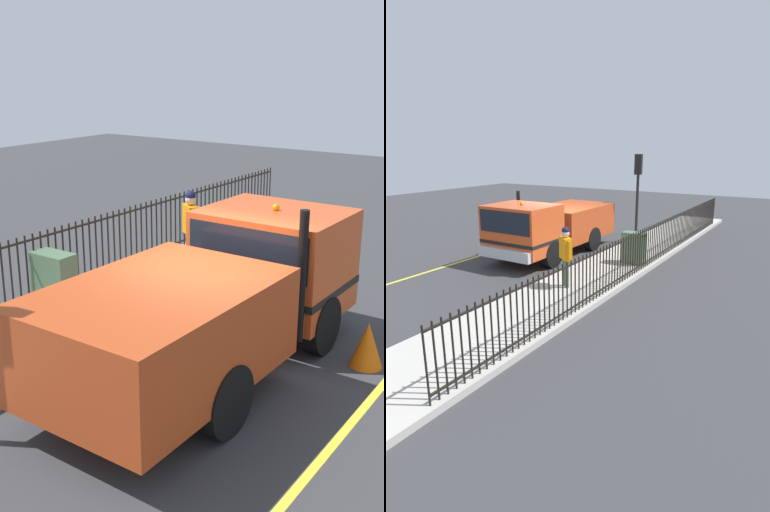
% 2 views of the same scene
% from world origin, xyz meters
% --- Properties ---
extents(ground_plane, '(47.54, 47.54, 0.00)m').
position_xyz_m(ground_plane, '(0.00, 0.00, 0.00)').
color(ground_plane, '#38383A').
rests_on(ground_plane, ground).
extents(sidewalk_slab, '(2.43, 21.61, 0.15)m').
position_xyz_m(sidewalk_slab, '(2.82, 0.00, 0.07)').
color(sidewalk_slab, '#B7B2A8').
rests_on(sidewalk_slab, ground).
extents(lane_marking, '(0.12, 19.45, 0.01)m').
position_xyz_m(lane_marking, '(-2.40, 0.00, 0.00)').
color(lane_marking, yellow).
rests_on(lane_marking, ground).
extents(work_truck, '(2.39, 6.04, 2.50)m').
position_xyz_m(work_truck, '(-0.13, -0.30, 1.23)').
color(work_truck, '#D84C1E').
rests_on(work_truck, ground).
extents(worker_standing, '(0.54, 0.48, 1.78)m').
position_xyz_m(worker_standing, '(2.66, -3.34, 1.24)').
color(worker_standing, orange).
rests_on(worker_standing, sidewalk_slab).
extents(iron_fence, '(0.04, 18.40, 1.38)m').
position_xyz_m(iron_fence, '(3.89, 0.00, 0.85)').
color(iron_fence, black).
rests_on(iron_fence, sidewalk_slab).
extents(traffic_light_near, '(0.32, 0.24, 3.67)m').
position_xyz_m(traffic_light_near, '(1.87, 3.59, 2.77)').
color(traffic_light_near, black).
rests_on(traffic_light_near, sidewalk_slab).
extents(utility_cabinet, '(0.80, 0.43, 1.11)m').
position_xyz_m(utility_cabinet, '(3.35, -0.06, 0.70)').
color(utility_cabinet, '#4C6B4C').
rests_on(utility_cabinet, sidewalk_slab).
extents(traffic_cone, '(0.50, 0.50, 0.72)m').
position_xyz_m(traffic_cone, '(-1.97, -1.50, 0.36)').
color(traffic_cone, orange).
rests_on(traffic_cone, ground).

